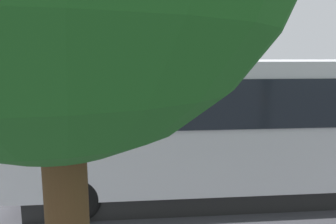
{
  "coord_description": "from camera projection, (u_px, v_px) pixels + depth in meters",
  "views": [
    {
      "loc": [
        0.18,
        12.98,
        3.41
      ],
      "look_at": [
        -0.72,
        -0.22,
        1.1
      ],
      "focal_mm": 35.94,
      "sensor_mm": 36.0,
      "label": 1
    }
  ],
  "objects": [
    {
      "name": "spectator_left",
      "position": [
        198.0,
        127.0,
        10.92
      ],
      "size": [
        0.58,
        0.37,
        1.75
      ],
      "color": "black",
      "rests_on": "ground_plane"
    },
    {
      "name": "tour_bus",
      "position": [
        233.0,
        128.0,
        8.07
      ],
      "size": [
        10.17,
        2.8,
        3.25
      ],
      "color": "silver",
      "rests_on": "ground_plane"
    },
    {
      "name": "parked_motorcycle_silver",
      "position": [
        168.0,
        150.0,
        10.29
      ],
      "size": [
        2.05,
        0.61,
        0.99
      ],
      "color": "black",
      "rests_on": "ground_plane"
    },
    {
      "name": "bay_line_c",
      "position": [
        92.0,
        138.0,
        13.67
      ],
      "size": [
        0.3,
        4.77,
        0.01
      ],
      "color": "white",
      "rests_on": "ground_plane"
    },
    {
      "name": "spectator_centre",
      "position": [
        173.0,
        130.0,
        10.82
      ],
      "size": [
        0.57,
        0.32,
        1.65
      ],
      "color": "black",
      "rests_on": "ground_plane"
    },
    {
      "name": "stunt_motorcycle",
      "position": [
        119.0,
        102.0,
        16.49
      ],
      "size": [
        1.82,
        0.74,
        1.94
      ],
      "color": "black",
      "rests_on": "ground_plane"
    },
    {
      "name": "bay_line_a",
      "position": [
        225.0,
        136.0,
        14.04
      ],
      "size": [
        0.25,
        3.58,
        0.01
      ],
      "color": "white",
      "rests_on": "ground_plane"
    },
    {
      "name": "traffic_cone",
      "position": [
        155.0,
        118.0,
        16.31
      ],
      "size": [
        0.34,
        0.34,
        0.63
      ],
      "color": "orange",
      "rests_on": "ground_plane"
    },
    {
      "name": "spectator_far_left",
      "position": [
        229.0,
        125.0,
        11.06
      ],
      "size": [
        0.58,
        0.35,
        1.8
      ],
      "color": "black",
      "rests_on": "ground_plane"
    },
    {
      "name": "ground_plane",
      "position": [
        150.0,
        140.0,
        13.36
      ],
      "size": [
        80.0,
        80.0,
        0.0
      ],
      "primitive_type": "plane",
      "color": "#38383D"
    },
    {
      "name": "bay_line_b",
      "position": [
        159.0,
        137.0,
        13.86
      ],
      "size": [
        0.27,
        3.96,
        0.01
      ],
      "color": "white",
      "rests_on": "ground_plane"
    }
  ]
}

